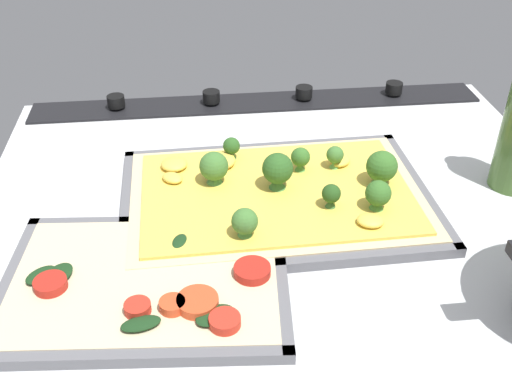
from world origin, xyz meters
The scene contains 6 objects.
ground_plane centered at (0.00, 0.00, -1.50)cm, with size 76.69×70.64×3.00cm, color silver.
stove_control_panel centered at (0.00, -31.82, 0.56)cm, with size 73.62×7.00×2.60cm.
baking_tray_front centered at (1.00, -2.98, 0.36)cm, with size 39.13×27.45×1.30cm.
broccoli_pizza centered at (0.56, -3.14, 1.81)cm, with size 36.69×25.00×6.16cm.
baking_tray_back centered at (16.79, 10.72, 0.38)cm, with size 31.51×24.08×1.30cm.
veggie_pizza_back centered at (16.44, 11.24, 1.10)cm, with size 28.92×21.49×1.90cm.
Camera 1 is at (10.57, 59.32, 44.14)cm, focal length 42.67 mm.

